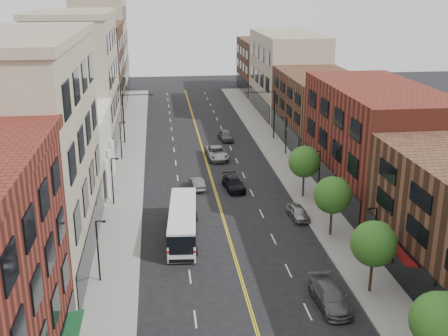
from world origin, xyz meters
name	(u,v)px	position (x,y,z in m)	size (l,w,h in m)	color
ground	(257,332)	(0.00, 0.00, 0.00)	(220.00, 220.00, 0.00)	black
sidewalk_left	(128,171)	(-10.00, 35.00, 0.07)	(4.00, 110.00, 0.15)	gray
sidewalk_right	(286,165)	(10.00, 35.00, 0.07)	(4.00, 110.00, 0.15)	gray
bldg_l_tanoffice	(22,156)	(-17.00, 13.00, 9.00)	(10.00, 22.00, 18.00)	gray
bldg_l_white	(62,152)	(-17.00, 31.00, 4.00)	(10.00, 14.00, 8.00)	silver
bldg_l_far_a	(78,83)	(-17.00, 48.00, 9.00)	(10.00, 20.00, 18.00)	gray
bldg_l_far_b	(93,72)	(-17.00, 68.00, 7.50)	(10.00, 20.00, 15.00)	#513120
bldg_l_far_c	(101,47)	(-17.00, 86.00, 10.00)	(10.00, 16.00, 20.00)	gray
bldg_r_mid	(375,142)	(17.00, 24.00, 6.00)	(10.00, 22.00, 12.00)	maroon
bldg_r_far_a	(320,110)	(17.00, 45.00, 5.00)	(10.00, 20.00, 10.00)	#513120
bldg_r_far_b	(287,73)	(17.00, 66.00, 7.00)	(10.00, 22.00, 14.00)	gray
bldg_r_far_c	(266,66)	(17.00, 86.00, 5.50)	(10.00, 18.00, 11.00)	#513120
tree_r_0	(441,319)	(9.39, -5.93, 4.13)	(3.40, 3.40, 5.59)	black
tree_r_1	(375,242)	(9.39, 4.07, 4.13)	(3.40, 3.40, 5.59)	black
tree_r_2	(333,194)	(9.39, 14.07, 4.13)	(3.40, 3.40, 5.59)	black
tree_r_3	(305,161)	(9.39, 24.07, 4.13)	(3.40, 3.40, 5.59)	black
lamp_l_1	(98,247)	(-10.95, 8.00, 2.97)	(0.81, 0.55, 5.05)	black
lamp_l_2	(113,179)	(-10.95, 24.00, 2.97)	(0.81, 0.55, 5.05)	black
lamp_l_3	(121,138)	(-10.95, 40.00, 2.97)	(0.81, 0.55, 5.05)	black
lamp_r_1	(374,233)	(10.95, 8.00, 2.97)	(0.81, 0.55, 5.05)	black
lamp_r_2	(319,171)	(10.95, 24.00, 2.97)	(0.81, 0.55, 5.05)	black
lamp_r_3	(286,133)	(10.95, 40.00, 2.97)	(0.81, 0.55, 5.05)	black
signal_mast_left	(128,112)	(-10.27, 48.00, 4.65)	(4.49, 0.18, 7.20)	black
signal_mast_right	(270,109)	(10.27, 48.00, 4.65)	(4.49, 0.18, 7.20)	black
city_bus	(183,221)	(-4.17, 15.38, 1.64)	(3.24, 11.11, 2.82)	silver
car_parked_mid	(330,296)	(5.80, 2.60, 0.75)	(2.10, 5.16, 1.50)	#515157
car_parked_far	(298,212)	(7.35, 18.37, 0.66)	(1.55, 3.86, 1.32)	gray
car_lane_behind	(197,183)	(-1.97, 28.00, 0.65)	(1.37, 3.92, 1.29)	#47484C
car_lane_a	(234,184)	(2.14, 27.32, 0.69)	(1.94, 4.77, 1.38)	black
car_lane_b	(217,153)	(1.50, 39.22, 0.78)	(2.60, 5.64, 1.57)	#9C9FA3
car_lane_c	(226,135)	(3.77, 48.20, 0.74)	(1.75, 4.34, 1.48)	#505055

